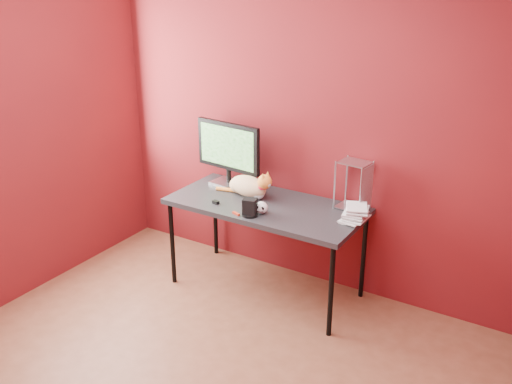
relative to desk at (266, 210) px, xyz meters
The scene contains 11 objects.
room 1.57m from the desk, 83.75° to the right, with size 3.52×3.52×2.61m.
desk is the anchor object (origin of this frame).
monitor 0.61m from the desk, 158.12° to the left, with size 0.61×0.22×0.53m.
cat 0.25m from the desk, 162.07° to the left, with size 0.51×0.25×0.24m.
skull_mug 0.21m from the desk, 69.65° to the right, with size 0.09×0.10×0.09m.
speaker 0.28m from the desk, 86.57° to the right, with size 0.12×0.12×0.13m.
book_stack 0.90m from the desk, ahead, with size 0.21×0.24×1.19m.
wire_rack 0.69m from the desk, 23.88° to the left, with size 0.23×0.20×0.37m.
pocket_knife 0.31m from the desk, 106.01° to the right, with size 0.07×0.02×0.01m, color #A61D0C.
black_gadget 0.39m from the desk, 148.01° to the right, with size 0.05×0.03×0.02m, color black.
washer 0.19m from the desk, 86.11° to the right, with size 0.05×0.05×0.00m, color #ACADB1.
Camera 1 is at (1.88, -2.09, 2.44)m, focal length 40.00 mm.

